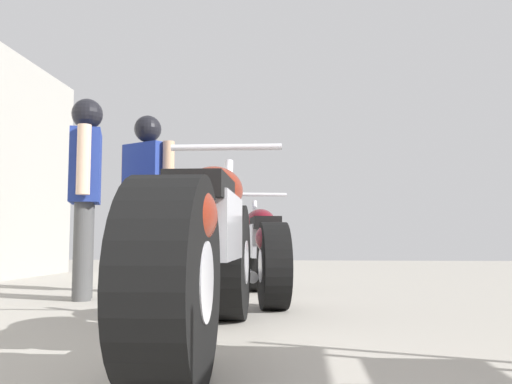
{
  "coord_description": "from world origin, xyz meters",
  "views": [
    {
      "loc": [
        0.53,
        0.22,
        0.48
      ],
      "look_at": [
        0.22,
        4.1,
        0.82
      ],
      "focal_mm": 38.18,
      "sensor_mm": 36.0,
      "label": 1
    }
  ],
  "objects_px": {
    "motorcycle_black_naked": "(263,251)",
    "motorcycle_maroon_cruiser": "(206,249)",
    "mechanic_with_helmet": "(86,178)",
    "mechanic_in_blue": "(147,185)"
  },
  "relations": [
    {
      "from": "mechanic_in_blue",
      "to": "mechanic_with_helmet",
      "type": "height_order",
      "value": "mechanic_with_helmet"
    },
    {
      "from": "motorcycle_black_naked",
      "to": "mechanic_with_helmet",
      "type": "relative_size",
      "value": 1.2
    },
    {
      "from": "motorcycle_black_naked",
      "to": "mechanic_in_blue",
      "type": "bearing_deg",
      "value": 155.86
    },
    {
      "from": "motorcycle_black_naked",
      "to": "mechanic_with_helmet",
      "type": "bearing_deg",
      "value": -175.52
    },
    {
      "from": "motorcycle_maroon_cruiser",
      "to": "mechanic_with_helmet",
      "type": "xyz_separation_m",
      "value": [
        -1.33,
        1.86,
        0.55
      ]
    },
    {
      "from": "mechanic_with_helmet",
      "to": "motorcycle_maroon_cruiser",
      "type": "bearing_deg",
      "value": -54.36
    },
    {
      "from": "mechanic_in_blue",
      "to": "mechanic_with_helmet",
      "type": "xyz_separation_m",
      "value": [
        -0.34,
        -0.62,
        0.0
      ]
    },
    {
      "from": "motorcycle_black_naked",
      "to": "motorcycle_maroon_cruiser",
      "type": "bearing_deg",
      "value": -93.75
    },
    {
      "from": "motorcycle_maroon_cruiser",
      "to": "mechanic_in_blue",
      "type": "bearing_deg",
      "value": 111.85
    },
    {
      "from": "motorcycle_maroon_cruiser",
      "to": "mechanic_in_blue",
      "type": "xyz_separation_m",
      "value": [
        -0.99,
        2.48,
        0.55
      ]
    }
  ]
}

